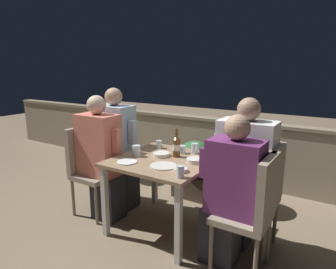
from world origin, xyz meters
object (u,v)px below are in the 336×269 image
Objects in this scene: person_blue_shirt at (118,148)px; person_purple_stripe at (230,192)px; chair_left_far at (105,155)px; chair_left_near at (88,162)px; person_coral_top at (101,158)px; beer_bottle at (176,146)px; chair_right_near at (255,205)px; chair_right_far at (264,190)px; potted_plant at (122,147)px; person_white_polo at (242,174)px.

person_blue_shirt is 1.48m from person_purple_stripe.
chair_left_far is 0.70× the size of person_blue_shirt.
chair_left_near is 1.00× the size of chair_left_far.
chair_left_far is (-0.23, 0.29, -0.08)m from person_coral_top.
person_coral_top is 0.96× the size of person_blue_shirt.
beer_bottle is at bearing -3.01° from person_blue_shirt.
chair_right_near is 0.94m from beer_bottle.
chair_right_far is 2.23m from potted_plant.
person_coral_top reaches higher than beer_bottle.
person_purple_stripe reaches higher than potted_plant.
chair_left_far is 3.40× the size of beer_bottle.
potted_plant is (-0.51, 0.65, -0.21)m from person_blue_shirt.
person_blue_shirt is (0.16, 0.29, 0.11)m from chair_left_near.
chair_left_far is at bearing 169.59° from chair_right_near.
chair_right_far is (1.81, -0.02, 0.00)m from chair_left_far.
chair_right_far is at bearing 1.54° from beer_bottle.
person_white_polo is at bearing 11.16° from person_coral_top.
person_coral_top reaches higher than chair_left_near.
chair_right_near is at bearing -1.64° from person_coral_top.
person_coral_top is at bearing -82.36° from person_blue_shirt.
potted_plant is at bearing 151.86° from beer_bottle.
person_coral_top reaches higher than person_purple_stripe.
chair_right_near is at bearing -19.07° from beer_bottle.
person_white_polo is (-0.22, 0.32, 0.10)m from chair_right_near.
person_purple_stripe is at bearing -26.86° from potted_plant.
chair_right_far is at bearing 60.96° from person_purple_stripe.
beer_bottle is (-0.86, 0.30, 0.26)m from chair_right_near.
chair_right_near is 1.24× the size of potted_plant.
person_purple_stripe is 0.37m from chair_right_far.
person_white_polo reaches higher than potted_plant.
person_coral_top is 1.40m from person_purple_stripe.
potted_plant is (-2.13, 0.67, -0.10)m from chair_right_far.
person_white_polo is 4.76× the size of beer_bottle.
beer_bottle is (0.78, -0.04, 0.15)m from person_blue_shirt.
person_purple_stripe is at bearing -86.50° from person_white_polo.
chair_left_near is at bearing 178.54° from chair_right_near.
person_purple_stripe is 4.43× the size of beer_bottle.
potted_plant is (-1.29, 0.69, -0.36)m from beer_bottle.
chair_left_near is at bearing 178.35° from person_purple_stripe.
beer_bottle is 1.51m from potted_plant.
chair_left_near is at bearing -165.11° from beer_bottle.
person_white_polo is at bearing 2.01° from beer_bottle.
chair_right_near is at bearing -1.46° from chair_left_near.
chair_left_far is at bearing 97.33° from chair_left_near.
person_white_polo is (-0.20, 0.00, 0.10)m from chair_right_far.
chair_right_near is at bearing -10.41° from chair_left_far.
person_purple_stripe reaches higher than chair_right_far.
person_blue_shirt is at bearing 166.82° from person_purple_stripe.
person_white_polo reaches higher than person_coral_top.
chair_left_far is 0.73m from potted_plant.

